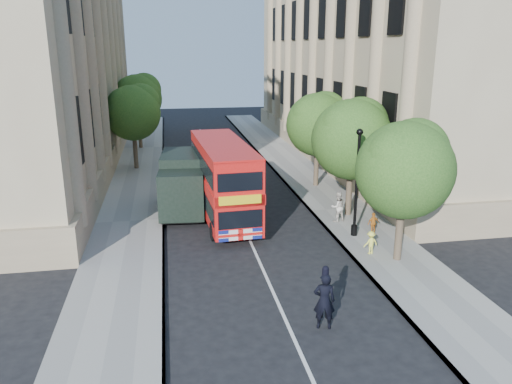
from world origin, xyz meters
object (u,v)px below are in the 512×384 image
box_van (183,185)px  woman_pedestrian (338,207)px  double_decker_bus (223,178)px  police_constable (324,301)px  lamp_post (357,187)px

box_van → woman_pedestrian: box_van is taller
double_decker_bus → police_constable: size_ratio=4.56×
lamp_post → police_constable: (-3.90, -7.46, -1.54)m
double_decker_bus → box_van: 2.58m
lamp_post → double_decker_bus: bearing=146.2°
woman_pedestrian → box_van: bearing=-34.0°
woman_pedestrian → police_constable: bearing=57.1°
box_van → lamp_post: bearing=-29.2°
lamp_post → box_van: bearing=146.2°
lamp_post → police_constable: size_ratio=2.66×
lamp_post → woman_pedestrian: lamp_post is taller
police_constable → woman_pedestrian: bearing=-98.4°
police_constable → box_van: bearing=-59.4°
police_constable → woman_pedestrian: (3.76, 9.51, -0.06)m
lamp_post → woman_pedestrian: bearing=93.9°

